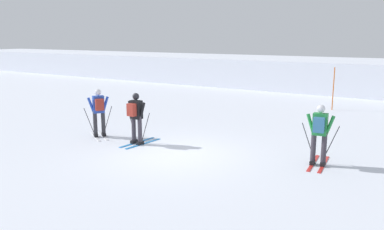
# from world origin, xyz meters

# --- Properties ---
(ground_plane) EXTENTS (120.00, 120.00, 0.00)m
(ground_plane) POSITION_xyz_m (0.00, 0.00, 0.00)
(ground_plane) COLOR silver
(far_snow_ridge) EXTENTS (80.00, 7.53, 1.96)m
(far_snow_ridge) POSITION_xyz_m (0.00, 18.39, 0.98)
(far_snow_ridge) COLOR silver
(far_snow_ridge) RESTS_ON ground
(skier_green) EXTENTS (1.00, 1.63, 1.71)m
(skier_green) POSITION_xyz_m (3.98, 1.26, 0.96)
(skier_green) COLOR red
(skier_green) RESTS_ON ground
(skier_black) EXTENTS (1.00, 1.62, 1.71)m
(skier_black) POSITION_xyz_m (-1.65, 0.24, 0.95)
(skier_black) COLOR #237AC6
(skier_black) RESTS_ON ground
(skier_blue) EXTENTS (1.54, 1.18, 1.71)m
(skier_blue) POSITION_xyz_m (-3.40, 0.30, 0.96)
(skier_blue) COLOR silver
(skier_blue) RESTS_ON ground
(trail_marker_pole) EXTENTS (0.05, 0.05, 2.07)m
(trail_marker_pole) POSITION_xyz_m (2.21, 10.20, 1.03)
(trail_marker_pole) COLOR #C65614
(trail_marker_pole) RESTS_ON ground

